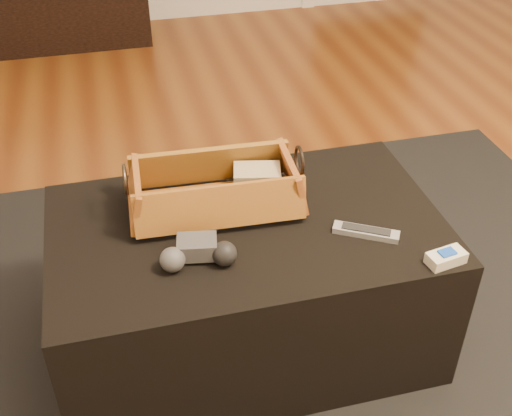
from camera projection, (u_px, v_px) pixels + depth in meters
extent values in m
cube|color=brown|center=(316.00, 324.00, 1.94)|extent=(5.00, 5.50, 0.01)
cube|color=white|center=(179.00, 8.00, 4.04)|extent=(5.00, 0.04, 0.12)
cube|color=black|center=(252.00, 351.00, 1.84)|extent=(2.60, 2.00, 0.01)
cube|color=black|center=(247.00, 284.00, 1.76)|extent=(1.00, 0.60, 0.42)
cube|color=black|center=(208.00, 203.00, 1.66)|extent=(0.24, 0.07, 0.02)
cube|color=tan|center=(257.00, 180.00, 1.71)|extent=(0.14, 0.11, 0.07)
cube|color=#945521|center=(216.00, 205.00, 1.68)|extent=(0.40, 0.20, 0.02)
cube|color=#9E6D23|center=(209.00, 164.00, 1.72)|extent=(0.43, 0.06, 0.11)
cube|color=#AE6F27|center=(221.00, 207.00, 1.57)|extent=(0.43, 0.06, 0.11)
cube|color=#B15D28|center=(292.00, 176.00, 1.68)|extent=(0.05, 0.21, 0.11)
cube|color=#AB5D26|center=(134.00, 194.00, 1.61)|extent=(0.05, 0.21, 0.11)
torus|color=black|center=(299.00, 161.00, 1.66)|extent=(0.01, 0.08, 0.08)
torus|color=#342B22|center=(125.00, 180.00, 1.58)|extent=(0.01, 0.08, 0.08)
cube|color=#3C3C3F|center=(197.00, 247.00, 1.51)|extent=(0.10, 0.08, 0.04)
sphere|color=#3E3E42|center=(172.00, 260.00, 1.47)|extent=(0.06, 0.06, 0.06)
sphere|color=black|center=(225.00, 254.00, 1.49)|extent=(0.06, 0.06, 0.06)
cube|color=#95979B|center=(366.00, 232.00, 1.59)|extent=(0.16, 0.11, 0.02)
cube|color=black|center=(366.00, 229.00, 1.58)|extent=(0.12, 0.08, 0.00)
cube|color=beige|center=(446.00, 258.00, 1.50)|extent=(0.10, 0.06, 0.03)
cube|color=blue|center=(447.00, 253.00, 1.49)|extent=(0.04, 0.03, 0.01)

